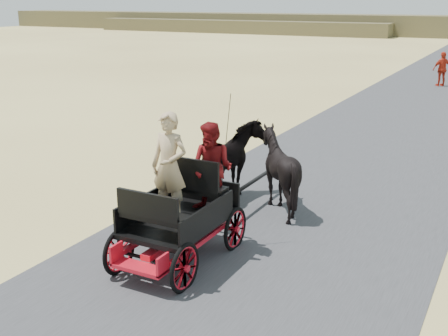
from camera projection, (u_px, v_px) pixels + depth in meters
The scene contains 9 objects.
ground at pixel (268, 240), 10.34m from camera, with size 140.00×140.00×0.00m, color tan.
road at pixel (268, 240), 10.34m from camera, with size 6.00×140.00×0.01m, color #38383A.
ridge_near at pixel (235, 27), 72.61m from camera, with size 40.00×4.00×1.60m, color brown.
carriage at pixel (180, 240), 9.48m from camera, with size 1.30×2.40×0.72m, color black, non-canonical shape.
horse_left at pixel (232, 164), 12.12m from camera, with size 0.91×2.01×1.70m, color black.
horse_right at pixel (279, 171), 11.63m from camera, with size 1.37×1.54×1.70m, color black.
driver_man at pixel (169, 166), 9.25m from camera, with size 0.66×0.43×1.80m, color tan.
passenger_woman at pixel (212, 168), 9.52m from camera, with size 0.77×0.60×1.58m, color #660C0F.
pedestrian at pixel (442, 69), 28.28m from camera, with size 1.01×0.42×1.73m, color red.
Camera 1 is at (3.74, -8.79, 4.26)m, focal length 45.00 mm.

